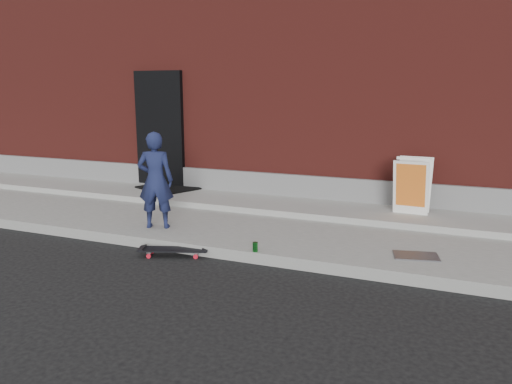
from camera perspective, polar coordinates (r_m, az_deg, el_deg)
The scene contains 10 objects.
ground at distance 6.66m, azimuth -5.53°, elevation -7.45°, with size 80.00×80.00×0.00m, color black.
sidewalk at distance 7.93m, azimuth -0.48°, elevation -3.67°, with size 20.00×3.00×0.15m, color gray.
apron at distance 8.71m, azimuth 1.81°, elevation -1.42°, with size 20.00×1.20×0.10m, color gray.
building at distance 12.89m, azimuth 9.26°, elevation 13.00°, with size 20.00×8.10×5.00m.
child at distance 7.46m, azimuth -11.41°, elevation 1.33°, with size 0.52×0.34×1.43m, color #181F44.
skateboard at distance 6.75m, azimuth -9.41°, elevation -6.56°, with size 0.92×0.53×0.10m.
pizza_sign at distance 8.20m, azimuth 17.44°, elevation 0.73°, with size 0.56×0.65×0.88m.
soda_can at distance 6.37m, azimuth -0.09°, elevation -6.29°, with size 0.07×0.07×0.12m, color #167222.
doormat at distance 9.97m, azimuth -10.04°, elevation 0.48°, with size 1.06×0.85×0.03m, color black.
utility_plate at distance 6.51m, azimuth 17.82°, elevation -6.97°, with size 0.54×0.34×0.02m, color #4F4F54.
Camera 1 is at (2.97, -5.55, 2.18)m, focal length 35.00 mm.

